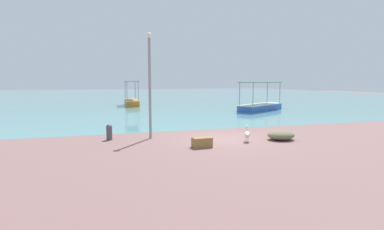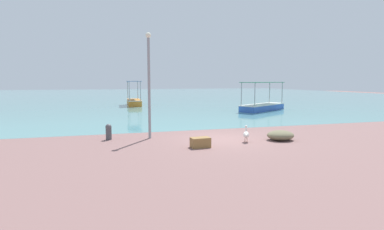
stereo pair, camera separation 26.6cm
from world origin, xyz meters
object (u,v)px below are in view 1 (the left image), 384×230
object	(u,v)px
fishing_boat_near_left	(260,105)
lamp_post	(150,79)
fishing_boat_center	(132,101)
cargo_crate	(202,142)
pelican	(247,134)
mooring_bollard	(109,131)
net_pile	(281,135)

from	to	relation	value
fishing_boat_near_left	lamp_post	size ratio (longest dim) A/B	1.13
fishing_boat_center	cargo_crate	distance (m)	23.99
pelican	lamp_post	bearing A→B (deg)	152.66
lamp_post	mooring_bollard	bearing A→B (deg)	175.30
lamp_post	mooring_bollard	distance (m)	3.30
fishing_boat_center	pelican	xyz separation A→B (m)	(3.32, -23.47, -0.17)
net_pile	fishing_boat_near_left	bearing A→B (deg)	64.34
fishing_boat_center	cargo_crate	xyz separation A→B (m)	(0.86, -23.97, -0.33)
fishing_boat_near_left	lamp_post	world-z (taller)	lamp_post
cargo_crate	net_pile	bearing A→B (deg)	6.28
pelican	lamp_post	xyz separation A→B (m)	(-4.33, 2.24, 2.64)
net_pile	cargo_crate	xyz separation A→B (m)	(-4.33, -0.48, -0.02)
fishing_boat_center	net_pile	bearing A→B (deg)	-77.55
cargo_crate	mooring_bollard	bearing A→B (deg)	143.30
fishing_boat_center	net_pile	size ratio (longest dim) A/B	3.41
fishing_boat_center	lamp_post	world-z (taller)	lamp_post
mooring_bollard	fishing_boat_near_left	bearing A→B (deg)	37.29
fishing_boat_near_left	mooring_bollard	size ratio (longest dim) A/B	7.54
mooring_bollard	cargo_crate	xyz separation A→B (m)	(3.91, -2.91, -0.20)
fishing_boat_near_left	cargo_crate	size ratio (longest dim) A/B	7.14
lamp_post	pelican	bearing A→B (deg)	-27.34
lamp_post	cargo_crate	size ratio (longest dim) A/B	6.32
fishing_boat_near_left	pelican	size ratio (longest dim) A/B	7.51
lamp_post	cargo_crate	distance (m)	4.34
mooring_bollard	net_pile	xyz separation A→B (m)	(8.23, -2.43, -0.18)
pelican	cargo_crate	size ratio (longest dim) A/B	0.95
mooring_bollard	cargo_crate	world-z (taller)	mooring_bollard
fishing_boat_center	lamp_post	size ratio (longest dim) A/B	0.87
pelican	lamp_post	world-z (taller)	lamp_post
net_pile	cargo_crate	world-z (taller)	net_pile
fishing_boat_center	fishing_boat_near_left	bearing A→B (deg)	-39.66
fishing_boat_near_left	net_pile	bearing A→B (deg)	-115.66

